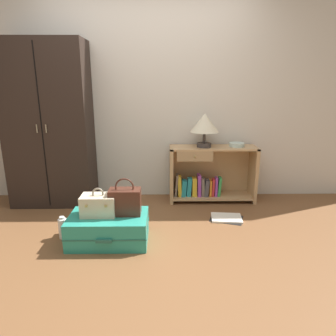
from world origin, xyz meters
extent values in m
plane|color=brown|center=(0.00, 0.00, 0.00)|extent=(9.00, 9.00, 0.00)
cube|color=beige|center=(0.00, 1.50, 1.30)|extent=(6.40, 0.10, 2.60)
cube|color=black|center=(-1.15, 1.20, 0.95)|extent=(0.95, 0.45, 1.90)
cube|color=black|center=(-1.15, 0.98, 0.95)|extent=(0.01, 0.01, 1.80)
cylinder|color=gray|center=(-1.20, 0.97, 0.95)|extent=(0.01, 0.01, 0.09)
cylinder|color=gray|center=(-1.10, 0.97, 0.95)|extent=(0.01, 0.01, 0.09)
cube|color=tan|center=(0.28, 1.25, 0.34)|extent=(0.04, 0.33, 0.68)
cube|color=tan|center=(1.29, 1.25, 0.34)|extent=(0.04, 0.33, 0.68)
cube|color=tan|center=(0.79, 1.25, 0.67)|extent=(1.06, 0.33, 0.02)
cube|color=tan|center=(0.79, 1.25, 0.06)|extent=(0.98, 0.33, 0.02)
cube|color=tan|center=(0.79, 1.41, 0.34)|extent=(0.98, 0.01, 0.66)
cube|color=#A68259|center=(0.55, 1.10, 0.60)|extent=(0.42, 0.02, 0.12)
sphere|color=#9E844C|center=(0.55, 1.08, 0.60)|extent=(0.02, 0.02, 0.02)
cube|color=#726659|center=(0.34, 1.23, 0.20)|extent=(0.05, 0.12, 0.28)
cube|color=gold|center=(0.38, 1.23, 0.19)|extent=(0.06, 0.11, 0.26)
cube|color=teal|center=(0.44, 1.23, 0.17)|extent=(0.07, 0.11, 0.21)
cube|color=teal|center=(0.50, 1.23, 0.18)|extent=(0.07, 0.10, 0.24)
cube|color=gold|center=(0.57, 1.23, 0.18)|extent=(0.06, 0.10, 0.24)
cube|color=purple|center=(0.62, 1.23, 0.20)|extent=(0.05, 0.12, 0.28)
cube|color=#726659|center=(0.67, 1.23, 0.18)|extent=(0.05, 0.11, 0.23)
cube|color=#4C474C|center=(0.72, 1.23, 0.17)|extent=(0.06, 0.13, 0.21)
cube|color=orange|center=(0.76, 1.23, 0.17)|extent=(0.03, 0.12, 0.20)
cube|color=red|center=(0.80, 1.23, 0.17)|extent=(0.04, 0.09, 0.22)
cube|color=purple|center=(0.84, 1.23, 0.18)|extent=(0.03, 0.10, 0.24)
cube|color=green|center=(0.88, 1.23, 0.19)|extent=(0.05, 0.10, 0.24)
cylinder|color=#3D3838|center=(0.67, 1.24, 0.71)|extent=(0.17, 0.17, 0.05)
cylinder|color=#3D3838|center=(0.67, 1.24, 0.80)|extent=(0.04, 0.04, 0.13)
cone|color=beige|center=(0.67, 1.24, 0.98)|extent=(0.34, 0.34, 0.22)
cylinder|color=silver|center=(1.07, 1.27, 0.71)|extent=(0.18, 0.18, 0.04)
cube|color=teal|center=(-0.33, 0.21, 0.13)|extent=(0.71, 0.44, 0.26)
cube|color=#235E52|center=(-0.33, 0.21, 0.13)|extent=(0.72, 0.45, 0.01)
cube|color=#235E52|center=(-0.33, -0.03, 0.13)|extent=(0.14, 0.02, 0.03)
cube|color=beige|center=(-0.41, 0.23, 0.35)|extent=(0.31, 0.20, 0.19)
torus|color=gray|center=(-0.41, 0.23, 0.47)|extent=(0.11, 0.02, 0.11)
cube|color=tan|center=(-0.49, 0.12, 0.39)|extent=(0.02, 0.01, 0.02)
cube|color=tan|center=(-0.32, 0.12, 0.39)|extent=(0.02, 0.01, 0.02)
cube|color=#472319|center=(-0.17, 0.25, 0.38)|extent=(0.29, 0.16, 0.24)
torus|color=#472319|center=(-0.17, 0.25, 0.52)|extent=(0.17, 0.01, 0.17)
cylinder|color=white|center=(-0.77, 0.28, 0.10)|extent=(0.08, 0.08, 0.19)
cylinder|color=silver|center=(-0.77, 0.28, 0.20)|extent=(0.05, 0.05, 0.02)
cube|color=white|center=(0.87, 0.68, 0.01)|extent=(0.35, 0.27, 0.02)
cube|color=black|center=(0.87, 0.68, 0.00)|extent=(0.41, 0.35, 0.01)
camera|label=1|loc=(0.19, -2.36, 1.42)|focal=32.53mm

